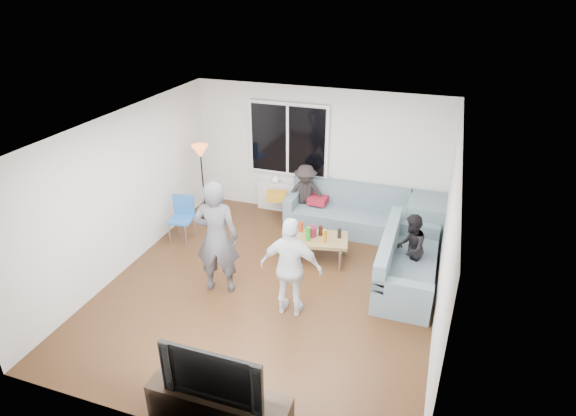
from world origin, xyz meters
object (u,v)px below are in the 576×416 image
(sofa_back_section, at_px, (347,210))
(television, at_px, (216,370))
(player_left, at_px, (217,238))
(player_right, at_px, (291,268))
(spectator_back, at_px, (305,194))
(spectator_right, at_px, (410,248))
(coffee_table, at_px, (315,248))
(tv_console, at_px, (219,407))
(side_chair, at_px, (181,220))
(sofa_right_section, at_px, (408,260))
(floor_lamp, at_px, (203,184))

(sofa_back_section, height_order, television, television)
(player_left, distance_m, player_right, 1.27)
(spectator_back, relative_size, television, 1.06)
(spectator_right, bearing_deg, television, -24.33)
(coffee_table, distance_m, tv_console, 3.59)
(side_chair, height_order, television, television)
(player_left, relative_size, spectator_right, 1.61)
(spectator_right, bearing_deg, sofa_right_section, 1.28)
(tv_console, height_order, television, television)
(sofa_right_section, xyz_separation_m, spectator_right, (0.00, 0.13, 0.15))
(floor_lamp, xyz_separation_m, spectator_back, (1.93, 0.53, -0.17))
(coffee_table, height_order, spectator_right, spectator_right)
(coffee_table, xyz_separation_m, player_right, (0.07, -1.54, 0.57))
(floor_lamp, bearing_deg, spectator_right, -11.13)
(side_chair, xyz_separation_m, tv_console, (2.41, -3.37, -0.21))
(side_chair, relative_size, tv_console, 0.54)
(player_left, relative_size, player_right, 1.20)
(floor_lamp, height_order, spectator_right, floor_lamp)
(side_chair, height_order, spectator_back, spectator_back)
(sofa_right_section, distance_m, side_chair, 4.07)
(floor_lamp, distance_m, player_right, 3.38)
(tv_console, bearing_deg, sofa_right_section, 63.51)
(coffee_table, bearing_deg, floor_lamp, 164.73)
(player_left, xyz_separation_m, spectator_back, (0.62, 2.55, -0.31))
(sofa_back_section, distance_m, coffee_table, 1.23)
(sofa_right_section, relative_size, spectator_back, 1.65)
(side_chair, distance_m, player_right, 2.89)
(player_left, xyz_separation_m, spectator_right, (2.76, 1.22, -0.35))
(spectator_right, bearing_deg, floor_lamp, -99.84)
(player_left, bearing_deg, side_chair, -53.91)
(sofa_back_section, xyz_separation_m, sofa_right_section, (1.30, -1.43, 0.00))
(floor_lamp, relative_size, tv_console, 0.97)
(player_left, bearing_deg, player_right, 157.91)
(player_left, bearing_deg, floor_lamp, -70.34)
(coffee_table, distance_m, spectator_back, 1.39)
(side_chair, bearing_deg, player_right, -35.73)
(sofa_back_section, distance_m, television, 4.80)
(player_right, relative_size, spectator_back, 1.26)
(side_chair, distance_m, floor_lamp, 0.96)
(spectator_back, height_order, television, spectator_back)
(sofa_right_section, height_order, tv_console, sofa_right_section)
(side_chair, relative_size, spectator_back, 0.71)
(sofa_back_section, height_order, spectator_back, spectator_back)
(tv_console, bearing_deg, sofa_back_section, 85.66)
(spectator_right, height_order, tv_console, spectator_right)
(sofa_right_section, xyz_separation_m, coffee_table, (-1.59, 0.26, -0.22))
(sofa_right_section, height_order, side_chair, side_chair)
(player_left, distance_m, spectator_right, 3.04)
(sofa_back_section, bearing_deg, tv_console, -94.34)
(spectator_back, bearing_deg, side_chair, -154.57)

